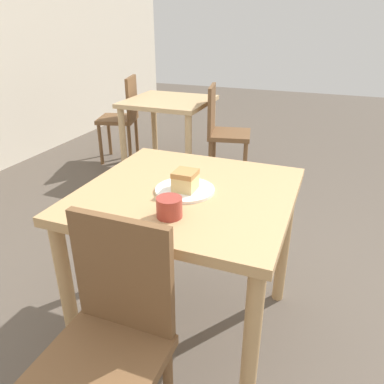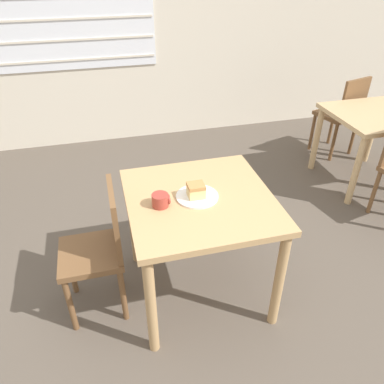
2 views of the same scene
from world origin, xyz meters
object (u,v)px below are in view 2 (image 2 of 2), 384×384
chair_near_window (100,247)px  plate (197,196)px  dining_table_near (200,213)px  dining_table_far (372,126)px  coffee_mug (161,200)px  cake_slice (196,190)px  chair_far_opposite (342,113)px

chair_near_window → plate: chair_near_window is taller
dining_table_near → plate: 0.13m
dining_table_near → plate: bearing=162.2°
dining_table_far → coffee_mug: 2.40m
chair_near_window → cake_slice: 0.67m
dining_table_far → chair_near_window: chair_near_window is taller
dining_table_near → cake_slice: (-0.02, -0.00, 0.17)m
coffee_mug → dining_table_near: bearing=6.3°
chair_far_opposite → coffee_mug: (-2.26, -1.57, 0.31)m
chair_near_window → chair_far_opposite: same height
cake_slice → chair_near_window: bearing=177.6°
dining_table_near → cake_slice: 0.17m
dining_table_far → plate: 2.19m
chair_near_window → cake_slice: size_ratio=9.09×
plate → coffee_mug: (-0.22, -0.03, 0.03)m
chair_near_window → plate: (0.60, -0.02, 0.28)m
dining_table_far → cake_slice: bearing=-153.6°
dining_table_near → coffee_mug: (-0.24, -0.03, 0.16)m
dining_table_far → coffee_mug: size_ratio=7.40×
chair_near_window → plate: 0.66m
chair_near_window → plate: bearing=88.2°
dining_table_far → chair_near_window: (-2.55, -0.95, -0.10)m
chair_far_opposite → coffee_mug: 2.77m
dining_table_far → cake_slice: (-1.96, -0.97, 0.23)m
dining_table_near → coffee_mug: coffee_mug is taller
plate → cake_slice: bearing=-144.9°
dining_table_near → plate: size_ratio=3.50×
dining_table_near → dining_table_far: bearing=26.6°
chair_near_window → coffee_mug: chair_near_window is taller
plate → cake_slice: 0.05m
chair_far_opposite → dining_table_near: bearing=21.6°
plate → dining_table_far: bearing=26.3°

